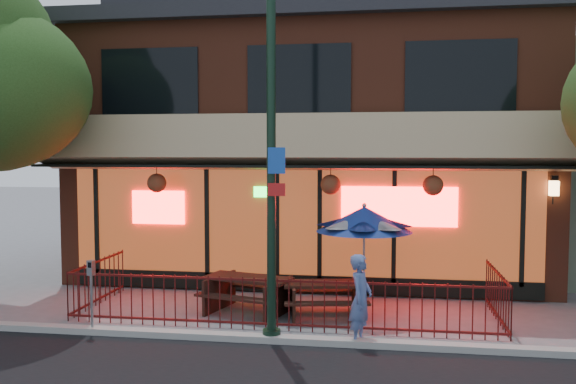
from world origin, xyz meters
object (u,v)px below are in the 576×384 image
object	(u,v)px
picnic_table_left	(248,289)
parking_meter_near	(91,284)
patio_umbrella	(364,219)
pedestrian	(361,299)
street_light	(271,163)
picnic_table_right	(325,294)

from	to	relation	value
picnic_table_left	parking_meter_near	distance (m)	3.15
patio_umbrella	pedestrian	world-z (taller)	patio_umbrella
street_light	pedestrian	distance (m)	2.83
street_light	patio_umbrella	xyz separation A→B (m)	(1.56, 2.22, -1.20)
pedestrian	picnic_table_right	bearing A→B (deg)	40.42
street_light	parking_meter_near	xyz separation A→B (m)	(-3.35, -0.08, -2.23)
picnic_table_left	picnic_table_right	xyz separation A→B (m)	(1.60, -0.06, -0.03)
picnic_table_right	patio_umbrella	bearing A→B (deg)	36.37
street_light	picnic_table_left	world-z (taller)	street_light
picnic_table_left	patio_umbrella	xyz separation A→B (m)	(2.36, 0.50, 1.45)
picnic_table_right	parking_meter_near	size ratio (longest dim) A/B	1.37
patio_umbrella	parking_meter_near	world-z (taller)	patio_umbrella
patio_umbrella	picnic_table_left	bearing A→B (deg)	-168.07
picnic_table_left	parking_meter_near	size ratio (longest dim) A/B	1.53
picnic_table_right	pedestrian	xyz separation A→B (m)	(0.77, -1.61, 0.32)
street_light	pedestrian	xyz separation A→B (m)	(1.57, 0.05, -2.36)
street_light	picnic_table_right	bearing A→B (deg)	64.37
street_light	pedestrian	size ratio (longest dim) A/B	4.44
street_light	picnic_table_left	bearing A→B (deg)	114.97
street_light	patio_umbrella	size ratio (longest dim) A/B	3.07
picnic_table_right	pedestrian	size ratio (longest dim) A/B	1.18
pedestrian	parking_meter_near	bearing A→B (deg)	106.45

